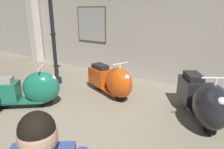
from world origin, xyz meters
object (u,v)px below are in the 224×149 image
scooter_0 (30,89)px  lamppost (53,28)px  scooter_2 (204,101)px  scooter_1 (113,81)px

scooter_0 → lamppost: lamppost is taller
scooter_2 → lamppost: 4.40m
scooter_0 → lamppost: (-0.75, 1.46, 1.25)m
scooter_1 → scooter_2: scooter_2 is taller
scooter_0 → scooter_1: size_ratio=0.92×
scooter_0 → scooter_1: bearing=11.0°
scooter_1 → lamppost: 2.39m
scooter_0 → scooter_2: scooter_2 is taller
scooter_2 → lamppost: bearing=-122.0°
lamppost → scooter_0: bearing=-62.7°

